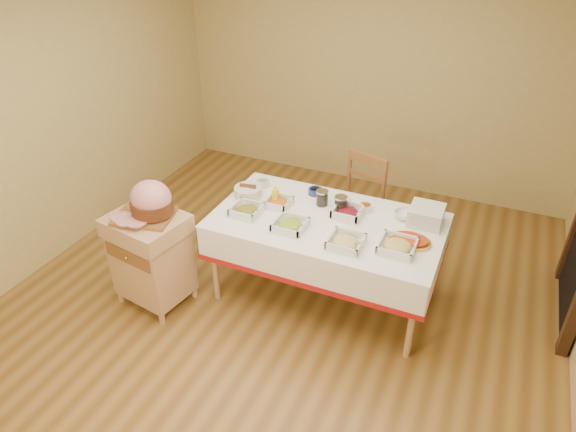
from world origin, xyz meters
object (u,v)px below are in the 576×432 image
(ham_on_board, at_px, (150,202))
(plate_stack, at_px, (426,215))
(dining_chair, at_px, (356,206))
(dining_table, at_px, (326,237))
(bread_basket, at_px, (248,192))
(preserve_jar_left, at_px, (322,199))
(mustard_bottle, at_px, (275,195))
(preserve_jar_right, at_px, (341,205))
(brass_platter, at_px, (410,240))
(butcher_cart, at_px, (151,255))

(ham_on_board, xyz_separation_m, plate_stack, (1.95, 0.88, -0.12))
(dining_chair, relative_size, ham_on_board, 2.11)
(ham_on_board, bearing_deg, dining_table, 26.23)
(bread_basket, bearing_deg, plate_stack, 7.25)
(dining_chair, distance_m, ham_on_board, 1.89)
(preserve_jar_left, height_order, plate_stack, plate_stack)
(mustard_bottle, bearing_deg, preserve_jar_right, 11.23)
(ham_on_board, distance_m, bread_basket, 0.85)
(preserve_jar_left, xyz_separation_m, bread_basket, (-0.63, -0.12, -0.01))
(bread_basket, xyz_separation_m, plate_stack, (1.47, 0.19, 0.03))
(dining_table, bearing_deg, preserve_jar_right, 73.78)
(dining_chair, bearing_deg, ham_on_board, -133.48)
(preserve_jar_left, bearing_deg, brass_platter, -17.73)
(preserve_jar_right, bearing_deg, mustard_bottle, -168.77)
(dining_table, height_order, mustard_bottle, mustard_bottle)
(dining_table, height_order, bread_basket, bread_basket)
(ham_on_board, distance_m, brass_platter, 1.99)
(dining_table, relative_size, plate_stack, 7.08)
(dining_table, distance_m, preserve_jar_left, 0.33)
(ham_on_board, height_order, plate_stack, ham_on_board)
(dining_chair, bearing_deg, bread_basket, -140.98)
(dining_table, xyz_separation_m, dining_chair, (0.03, 0.72, -0.10))
(preserve_jar_left, relative_size, preserve_jar_right, 0.98)
(preserve_jar_left, relative_size, plate_stack, 0.51)
(ham_on_board, bearing_deg, brass_platter, 16.40)
(mustard_bottle, bearing_deg, preserve_jar_left, 21.22)
(ham_on_board, height_order, preserve_jar_left, ham_on_board)
(mustard_bottle, bearing_deg, bread_basket, 175.76)
(preserve_jar_left, distance_m, brass_platter, 0.84)
(bread_basket, distance_m, brass_platter, 1.43)
(ham_on_board, distance_m, plate_stack, 2.14)
(dining_chair, xyz_separation_m, preserve_jar_left, (-0.15, -0.51, 0.32))
(butcher_cart, bearing_deg, bread_basket, 54.39)
(ham_on_board, bearing_deg, preserve_jar_left, 36.33)
(dining_table, relative_size, brass_platter, 5.89)
(butcher_cart, xyz_separation_m, bread_basket, (0.52, 0.73, 0.34))
(ham_on_board, bearing_deg, dining_chair, 46.52)
(butcher_cart, xyz_separation_m, preserve_jar_right, (1.33, 0.82, 0.35))
(mustard_bottle, height_order, bread_basket, mustard_bottle)
(preserve_jar_left, bearing_deg, ham_on_board, -143.67)
(dining_chair, bearing_deg, brass_platter, -50.16)
(preserve_jar_left, bearing_deg, preserve_jar_right, -11.11)
(preserve_jar_right, height_order, plate_stack, plate_stack)
(butcher_cart, distance_m, dining_chair, 1.89)
(preserve_jar_right, height_order, mustard_bottle, mustard_bottle)
(ham_on_board, bearing_deg, plate_stack, 24.29)
(dining_table, relative_size, butcher_cart, 2.21)
(bread_basket, height_order, brass_platter, bread_basket)
(dining_chair, distance_m, brass_platter, 1.04)
(preserve_jar_right, height_order, bread_basket, preserve_jar_right)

